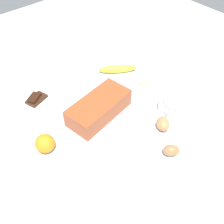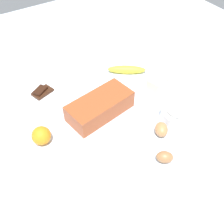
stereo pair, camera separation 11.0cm
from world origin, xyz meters
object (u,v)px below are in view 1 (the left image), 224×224
at_px(banana, 118,69).
at_px(orange_fruit, 45,143).
at_px(sugar_bowl, 105,179).
at_px(egg_near_butter, 171,150).
at_px(loaf_pan, 99,107).
at_px(flour_bowl, 176,105).
at_px(egg_beside_bowl, 163,124).
at_px(butter_block, 150,80).
at_px(chocolate_plate, 37,100).

relative_size(banana, orange_fruit, 2.57).
distance_m(sugar_bowl, egg_near_butter, 0.27).
height_order(loaf_pan, sugar_bowl, loaf_pan).
xyz_separation_m(flour_bowl, egg_beside_bowl, (0.12, 0.03, -0.01)).
distance_m(loaf_pan, sugar_bowl, 0.33).
bearing_deg(sugar_bowl, flour_bowl, -171.63).
bearing_deg(banana, butter_block, 105.15).
relative_size(flour_bowl, chocolate_plate, 1.13).
distance_m(loaf_pan, banana, 0.31).
bearing_deg(sugar_bowl, chocolate_plate, -93.67).
height_order(sugar_bowl, chocolate_plate, sugar_bowl).
bearing_deg(egg_beside_bowl, banana, -106.18).
xyz_separation_m(banana, butter_block, (-0.05, 0.18, 0.01)).
bearing_deg(banana, egg_near_butter, 69.41).
height_order(sugar_bowl, egg_beside_bowl, sugar_bowl).
bearing_deg(loaf_pan, sugar_bowl, 45.45).
height_order(flour_bowl, egg_beside_bowl, flour_bowl).
bearing_deg(butter_block, flour_bowl, 76.29).
distance_m(sugar_bowl, butter_block, 0.56).
distance_m(banana, butter_block, 0.18).
xyz_separation_m(butter_block, egg_beside_bowl, (0.16, 0.22, -0.00)).
bearing_deg(chocolate_plate, sugar_bowl, 86.33).
bearing_deg(flour_bowl, loaf_pan, -37.67).
height_order(sugar_bowl, banana, sugar_bowl).
height_order(butter_block, egg_beside_bowl, butter_block).
bearing_deg(flour_bowl, sugar_bowl, 8.37).
relative_size(loaf_pan, orange_fruit, 4.01).
distance_m(butter_block, egg_beside_bowl, 0.27).
bearing_deg(loaf_pan, flour_bowl, 133.62).
distance_m(egg_beside_bowl, chocolate_plate, 0.56).
relative_size(butter_block, egg_beside_bowl, 1.33).
xyz_separation_m(sugar_bowl, banana, (-0.45, -0.43, -0.01)).
bearing_deg(banana, egg_beside_bowl, 73.82).
height_order(loaf_pan, orange_fruit, loaf_pan).
relative_size(orange_fruit, egg_near_butter, 1.19).
relative_size(egg_beside_bowl, chocolate_plate, 0.52).
bearing_deg(loaf_pan, butter_block, 169.60).
distance_m(banana, chocolate_plate, 0.43).
height_order(orange_fruit, egg_beside_bowl, orange_fruit).
bearing_deg(butter_block, orange_fruit, 0.12).
bearing_deg(egg_beside_bowl, butter_block, -126.50).
distance_m(flour_bowl, orange_fruit, 0.56).
xyz_separation_m(orange_fruit, egg_near_butter, (-0.34, 0.33, -0.01)).
height_order(orange_fruit, egg_near_butter, orange_fruit).
relative_size(sugar_bowl, chocolate_plate, 0.99).
height_order(flour_bowl, banana, flour_bowl).
distance_m(banana, orange_fruit, 0.56).
relative_size(sugar_bowl, banana, 0.68).
bearing_deg(banana, flour_bowl, 90.20).
height_order(loaf_pan, egg_beside_bowl, loaf_pan).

